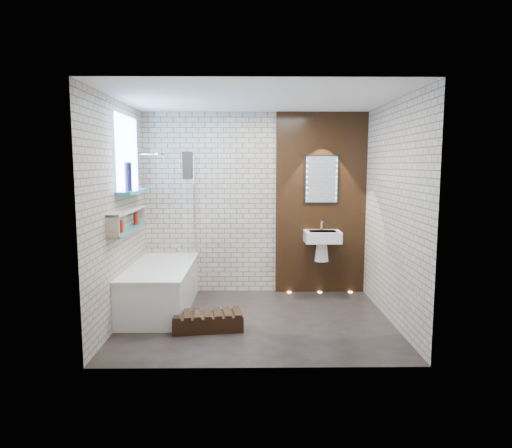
{
  "coord_description": "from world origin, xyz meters",
  "views": [
    {
      "loc": [
        -0.07,
        -5.31,
        1.85
      ],
      "look_at": [
        0.0,
        0.15,
        1.15
      ],
      "focal_mm": 32.14,
      "sensor_mm": 36.0,
      "label": 1
    }
  ],
  "objects_px": {
    "bath_screen": "(191,208)",
    "walnut_step": "(207,322)",
    "bathtub": "(161,287)",
    "washbasin": "(322,241)",
    "led_mirror": "(322,179)"
  },
  "relations": [
    {
      "from": "washbasin",
      "to": "led_mirror",
      "type": "distance_m",
      "value": 0.88
    },
    {
      "from": "led_mirror",
      "to": "walnut_step",
      "type": "bearing_deg",
      "value": -134.53
    },
    {
      "from": "bath_screen",
      "to": "led_mirror",
      "type": "relative_size",
      "value": 2.0
    },
    {
      "from": "washbasin",
      "to": "walnut_step",
      "type": "bearing_deg",
      "value": -137.65
    },
    {
      "from": "bathtub",
      "to": "led_mirror",
      "type": "height_order",
      "value": "led_mirror"
    },
    {
      "from": "bathtub",
      "to": "bath_screen",
      "type": "xyz_separation_m",
      "value": [
        0.35,
        0.44,
        0.99
      ]
    },
    {
      "from": "led_mirror",
      "to": "washbasin",
      "type": "bearing_deg",
      "value": -90.0
    },
    {
      "from": "bath_screen",
      "to": "walnut_step",
      "type": "xyz_separation_m",
      "value": [
        0.31,
        -1.19,
        -1.19
      ]
    },
    {
      "from": "bathtub",
      "to": "led_mirror",
      "type": "xyz_separation_m",
      "value": [
        2.17,
        0.78,
        1.36
      ]
    },
    {
      "from": "bath_screen",
      "to": "walnut_step",
      "type": "distance_m",
      "value": 1.71
    },
    {
      "from": "washbasin",
      "to": "bath_screen",
      "type": "bearing_deg",
      "value": -174.22
    },
    {
      "from": "washbasin",
      "to": "led_mirror",
      "type": "xyz_separation_m",
      "value": [
        0.0,
        0.16,
        0.86
      ]
    },
    {
      "from": "walnut_step",
      "to": "bathtub",
      "type": "bearing_deg",
      "value": 131.66
    },
    {
      "from": "bathtub",
      "to": "washbasin",
      "type": "xyz_separation_m",
      "value": [
        2.17,
        0.62,
        0.5
      ]
    },
    {
      "from": "walnut_step",
      "to": "washbasin",
      "type": "bearing_deg",
      "value": 42.35
    }
  ]
}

